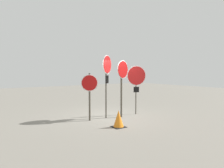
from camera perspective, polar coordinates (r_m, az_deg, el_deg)
ground_plane at (r=9.87m, az=-0.02°, el=-8.52°), size 40.00×40.00×0.00m
stop_sign_0 at (r=8.92m, az=-5.89°, el=-1.08°), size 0.60×0.38×1.95m
stop_sign_1 at (r=9.38m, az=-1.34°, el=3.64°), size 0.70×0.44×2.72m
stop_sign_2 at (r=9.56m, az=2.70°, el=1.82°), size 0.76×0.28×2.50m
stop_sign_3 at (r=10.26m, az=6.39°, el=1.54°), size 0.87×0.37×2.29m
traffic_cone_0 at (r=8.02m, az=1.72°, el=-9.09°), size 0.45×0.45×0.62m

